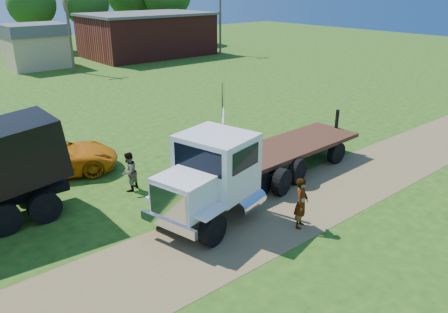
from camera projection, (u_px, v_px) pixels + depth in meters
ground at (275, 215)px, 17.60m from camera, size 140.00×140.00×0.00m
dirt_track at (275, 215)px, 17.59m from camera, size 120.00×4.20×0.01m
white_semi_tractor at (219, 175)px, 17.02m from camera, size 8.59×4.55×5.07m
orange_pickup at (54, 158)px, 21.12m from camera, size 6.54×4.66×1.66m
flatbed_trailer at (283, 152)px, 21.41m from camera, size 9.11×3.00×2.31m
spectator_a at (301, 203)px, 16.38m from camera, size 0.87×0.75×2.01m
spectator_b at (129, 172)px, 19.37m from camera, size 1.10×1.02×1.80m
brick_building at (147, 34)px, 55.87m from camera, size 15.40×10.40×5.30m
tan_shed at (36, 45)px, 47.60m from camera, size 6.20×5.40×4.70m
utility_poles at (69, 26)px, 44.39m from camera, size 42.20×0.28×9.00m
tree_row at (5, 1)px, 53.27m from camera, size 57.47×15.52×11.46m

